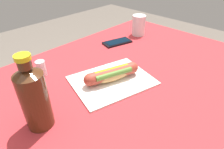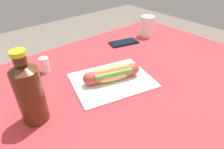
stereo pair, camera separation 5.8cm
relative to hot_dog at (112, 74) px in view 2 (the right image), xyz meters
name	(u,v)px [view 2 (the right image)]	position (x,y,z in m)	size (l,w,h in m)	color
dining_table	(128,103)	(-0.07, 0.03, -0.16)	(1.21, 0.87, 0.74)	brown
paper_wrapper	(112,80)	(0.00, 0.00, -0.03)	(0.29, 0.22, 0.01)	white
hot_dog	(112,74)	(0.00, 0.00, 0.00)	(0.21, 0.11, 0.05)	tan
cell_phone	(124,43)	(-0.27, -0.22, -0.03)	(0.16, 0.11, 0.01)	black
soda_bottle	(30,92)	(0.29, 0.00, 0.07)	(0.07, 0.07, 0.22)	#4C2814
drinking_cup	(147,26)	(-0.44, -0.21, 0.02)	(0.07, 0.07, 0.11)	white
salt_shaker	(45,65)	(0.16, -0.23, 0.00)	(0.04, 0.04, 0.06)	silver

